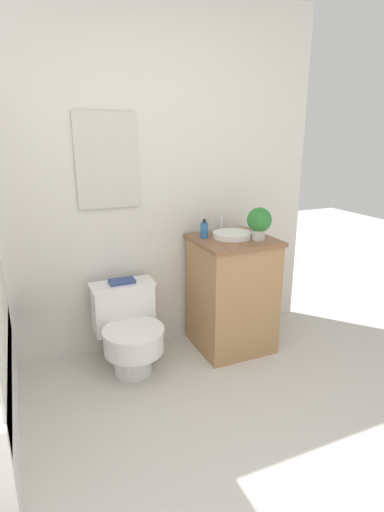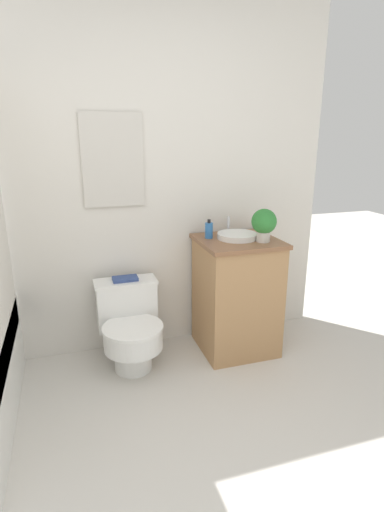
# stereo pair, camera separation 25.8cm
# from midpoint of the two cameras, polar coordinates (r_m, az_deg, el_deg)

# --- Properties ---
(wall_back) EXTENTS (3.51, 0.07, 2.50)m
(wall_back) POSITION_cam_midpoint_polar(r_m,az_deg,el_deg) (2.81, -17.66, 9.71)
(wall_back) COLOR silver
(wall_back) RESTS_ON ground_plane
(toilet) EXTENTS (0.44, 0.56, 0.59)m
(toilet) POSITION_cam_midpoint_polar(r_m,az_deg,el_deg) (2.82, -11.64, -10.21)
(toilet) COLOR white
(toilet) RESTS_ON ground_plane
(vanity) EXTENTS (0.56, 0.54, 0.86)m
(vanity) POSITION_cam_midpoint_polar(r_m,az_deg,el_deg) (3.00, 3.25, -5.39)
(vanity) COLOR #AD7F51
(vanity) RESTS_ON ground_plane
(sink) EXTENTS (0.29, 0.32, 0.13)m
(sink) POSITION_cam_midpoint_polar(r_m,az_deg,el_deg) (2.88, 3.20, 3.04)
(sink) COLOR white
(sink) RESTS_ON vanity
(soap_bottle) EXTENTS (0.06, 0.06, 0.14)m
(soap_bottle) POSITION_cam_midpoint_polar(r_m,az_deg,el_deg) (2.86, -0.82, 3.72)
(soap_bottle) COLOR #2D6BB2
(soap_bottle) RESTS_ON vanity
(potted_plant) EXTENTS (0.17, 0.17, 0.23)m
(potted_plant) POSITION_cam_midpoint_polar(r_m,az_deg,el_deg) (2.80, 6.99, 4.87)
(potted_plant) COLOR beige
(potted_plant) RESTS_ON vanity
(book_on_tank) EXTENTS (0.18, 0.10, 0.02)m
(book_on_tank) POSITION_cam_midpoint_polar(r_m,az_deg,el_deg) (2.83, -12.59, -3.59)
(book_on_tank) COLOR #33477F
(book_on_tank) RESTS_ON toilet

